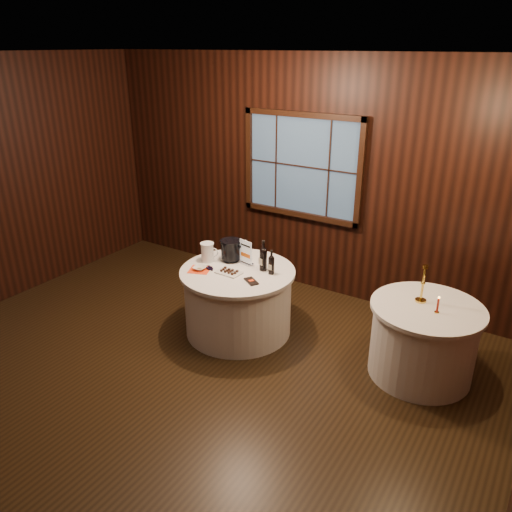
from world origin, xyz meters
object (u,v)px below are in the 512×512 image
Objects in this scene: ice_bucket at (231,250)px; cracker_bowl at (200,268)px; main_table at (238,301)px; port_bottle_right at (271,264)px; grape_bunch at (211,268)px; chocolate_plate at (229,272)px; chocolate_box at (251,281)px; glass_pitcher at (207,252)px; side_table at (423,340)px; port_bottle_left at (263,257)px; red_candle at (438,306)px; sign_stand at (246,256)px; brass_candlestick at (422,289)px.

ice_bucket reaches higher than cracker_bowl.
port_bottle_right reaches higher than main_table.
chocolate_plate is at bearing 5.20° from grape_bunch.
port_bottle_right is at bearing 31.07° from chocolate_plate.
main_table is 6.82× the size of chocolate_box.
side_table is at bearing -17.03° from glass_pitcher.
glass_pitcher is at bearing -172.69° from port_bottle_right.
port_bottle_right is (-1.64, -0.18, 0.50)m from side_table.
side_table is 4.33× the size of ice_bucket.
port_bottle_left is 1.26× the size of port_bottle_right.
red_candle reaches higher than main_table.
main_table is 0.52m from sign_stand.
brass_candlestick is (2.18, 0.50, 0.12)m from grape_bunch.
port_bottle_right is at bearing -173.85° from side_table.
cracker_bowl is 2.50m from red_candle.
ice_bucket is at bearing -166.93° from port_bottle_left.
chocolate_plate is (-2.03, -0.41, 0.40)m from side_table.
brass_candlestick is (1.92, 0.18, 0.04)m from sign_stand.
port_bottle_right is at bearing -176.89° from red_candle.
red_candle is (2.31, 0.04, -0.06)m from ice_bucket.
ice_bucket is at bearing 121.33° from chocolate_plate.
chocolate_plate is 1.23× the size of glass_pitcher.
main_table is at bearing 73.18° from chocolate_plate.
grape_bunch is (-0.05, -0.32, -0.11)m from ice_bucket.
chocolate_box is at bearing -164.82° from side_table.
chocolate_plate is 0.33m from chocolate_box.
port_bottle_left is 1.87m from red_candle.
sign_stand is at bearing 1.76° from ice_bucket.
brass_candlestick is (2.12, 0.18, 0.01)m from ice_bucket.
port_bottle_right is 1.65× the size of grape_bunch.
cracker_bowl is at bearing -97.57° from glass_pitcher.
port_bottle_left reaches higher than port_bottle_right.
chocolate_plate is at bearing -58.67° from ice_bucket.
main_table is 4.27× the size of sign_stand.
chocolate_box is at bearing -168.09° from red_candle.
port_bottle_left is at bearing 5.30° from sign_stand.
sign_stand is (-2.01, -0.11, 0.48)m from side_table.
port_bottle_left is 0.13m from port_bottle_right.
port_bottle_right reaches higher than side_table.
red_candle reaches higher than chocolate_plate.
port_bottle_right is (0.36, 0.12, 0.50)m from main_table.
brass_candlestick is at bearing 23.00° from port_bottle_left.
glass_pitcher is at bearing 106.09° from cracker_bowl.
main_table is 9.24× the size of cracker_bowl.
port_bottle_right is at bearing 2.35° from sign_stand.
side_table is 2.11m from chocolate_plate.
chocolate_box is 1.85m from red_candle.
ice_bucket reaches higher than red_candle.
cracker_bowl is (0.07, -0.24, -0.09)m from glass_pitcher.
cracker_bowl is 2.34m from brass_candlestick.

